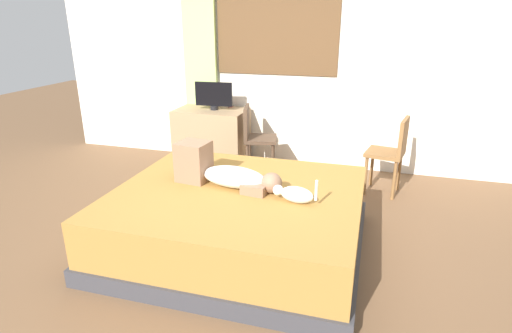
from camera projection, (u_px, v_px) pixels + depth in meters
ground_plane at (228, 252)px, 3.47m from camera, size 16.00×16.00×0.00m
back_wall_with_window at (290, 51)px, 5.15m from camera, size 6.40×0.14×2.90m
bed at (238, 219)px, 3.48m from camera, size 2.04×1.81×0.52m
person_lying at (223, 172)px, 3.47m from camera, size 0.94×0.36×0.34m
cat at (295, 194)px, 3.15m from camera, size 0.36×0.15×0.21m
desk at (212, 137)px, 5.41m from camera, size 0.90×0.56×0.74m
tv_monitor at (214, 96)px, 5.21m from camera, size 0.48×0.10×0.35m
cup at (230, 103)px, 5.41m from camera, size 0.06×0.06×0.10m
chair_by_desk at (255, 135)px, 5.00m from camera, size 0.45×0.45×0.86m
chair_spare at (392, 150)px, 4.45m from camera, size 0.45×0.45×0.86m
curtain_left at (201, 73)px, 5.45m from camera, size 0.44×0.06×2.31m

